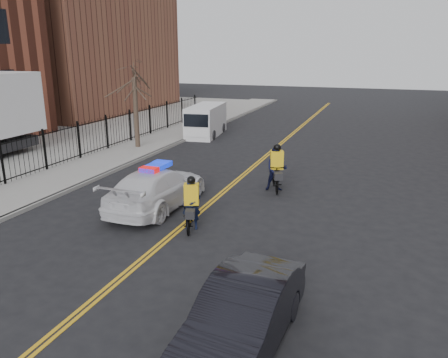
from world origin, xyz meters
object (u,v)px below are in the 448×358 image
object	(u,v)px
dark_sedan	(243,316)
cargo_van	(206,121)
cyclist_far	(276,172)
police_cruiser	(157,188)
cyclist_near	(192,211)

from	to	relation	value
dark_sedan	cargo_van	world-z (taller)	cargo_van
cargo_van	cyclist_far	xyz separation A→B (m)	(7.47, -10.31, -0.22)
police_cruiser	cyclist_near	world-z (taller)	cyclist_near
cargo_van	cyclist_near	size ratio (longest dim) A/B	2.63
cargo_van	cyclist_far	world-z (taller)	cargo_van
cyclist_near	police_cruiser	bearing A→B (deg)	125.82
dark_sedan	cyclist_near	distance (m)	6.15
police_cruiser	cargo_van	distance (m)	14.33
cargo_van	cyclist_near	xyz separation A→B (m)	(5.85, -15.23, -0.38)
police_cruiser	cyclist_near	xyz separation A→B (m)	(2.05, -1.42, -0.13)
police_cruiser	dark_sedan	world-z (taller)	police_cruiser
dark_sedan	cyclist_far	distance (m)	10.20
police_cruiser	dark_sedan	bearing A→B (deg)	130.24
dark_sedan	cargo_van	size ratio (longest dim) A/B	0.84
police_cruiser	cargo_van	bearing A→B (deg)	-74.12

